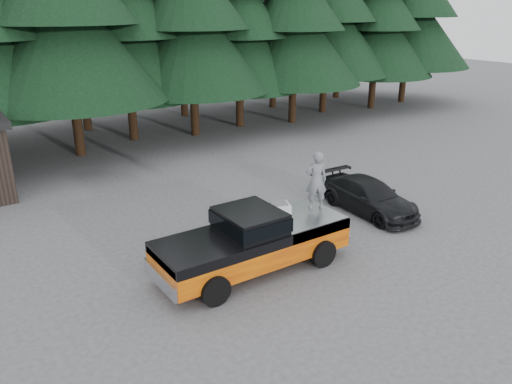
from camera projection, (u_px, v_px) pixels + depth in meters
ground at (248, 259)px, 15.45m from camera, size 120.00×120.00×0.00m
pickup_truck at (253, 249)px, 14.63m from camera, size 6.00×2.04×1.33m
truck_cab at (250, 220)px, 14.24m from camera, size 1.66×1.90×0.59m
air_compressor at (278, 211)px, 15.02m from camera, size 0.81×0.74×0.45m
man_on_bed at (316, 181)px, 15.49m from camera, size 0.81×0.69×1.88m
parked_car at (369, 196)px, 18.80m from camera, size 1.88×4.32×1.24m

